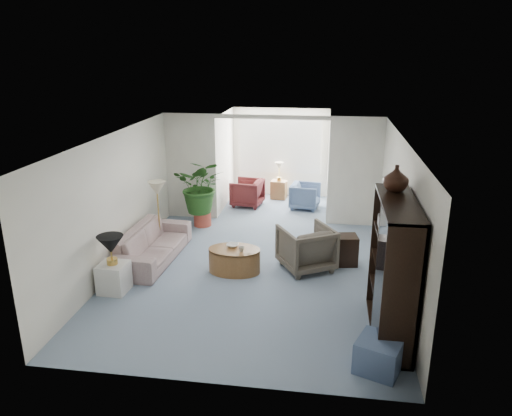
% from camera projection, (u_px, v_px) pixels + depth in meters
% --- Properties ---
extents(floor, '(6.00, 6.00, 0.00)m').
position_uv_depth(floor, '(251.00, 276.00, 8.82)').
color(floor, '#89A1B5').
rests_on(floor, ground).
extents(sunroom_floor, '(2.60, 2.60, 0.00)m').
position_uv_depth(sunroom_floor, '(275.00, 207.00, 12.68)').
color(sunroom_floor, '#89A1B5').
rests_on(sunroom_floor, ground).
extents(back_pier_left, '(1.20, 0.12, 2.50)m').
position_uv_depth(back_pier_left, '(191.00, 167.00, 11.51)').
color(back_pier_left, white).
rests_on(back_pier_left, ground).
extents(back_pier_right, '(1.20, 0.12, 2.50)m').
position_uv_depth(back_pier_right, '(355.00, 172.00, 10.99)').
color(back_pier_right, white).
rests_on(back_pier_right, ground).
extents(back_header, '(2.60, 0.12, 0.10)m').
position_uv_depth(back_header, '(272.00, 117.00, 10.88)').
color(back_header, white).
rests_on(back_header, back_pier_left).
extents(window_pane, '(2.20, 0.02, 1.50)m').
position_uv_depth(window_pane, '(280.00, 145.00, 13.26)').
color(window_pane, white).
extents(window_blinds, '(2.20, 0.02, 1.50)m').
position_uv_depth(window_blinds, '(280.00, 146.00, 13.23)').
color(window_blinds, white).
extents(framed_picture, '(0.04, 0.50, 0.40)m').
position_uv_depth(framed_picture, '(401.00, 193.00, 7.86)').
color(framed_picture, beige).
extents(sofa, '(0.95, 2.22, 0.64)m').
position_uv_depth(sofa, '(153.00, 244.00, 9.42)').
color(sofa, '#B7A89B').
rests_on(sofa, ground).
extents(end_table, '(0.48, 0.48, 0.50)m').
position_uv_depth(end_table, '(114.00, 278.00, 8.20)').
color(end_table, white).
rests_on(end_table, ground).
extents(table_lamp, '(0.44, 0.44, 0.30)m').
position_uv_depth(table_lamp, '(111.00, 244.00, 8.02)').
color(table_lamp, black).
rests_on(table_lamp, end_table).
extents(floor_lamp, '(0.36, 0.36, 0.28)m').
position_uv_depth(floor_lamp, '(157.00, 188.00, 9.77)').
color(floor_lamp, beige).
rests_on(floor_lamp, ground).
extents(coffee_table, '(1.10, 1.10, 0.45)m').
position_uv_depth(coffee_table, '(234.00, 260.00, 8.94)').
color(coffee_table, brown).
rests_on(coffee_table, ground).
extents(coffee_bowl, '(0.25, 0.25, 0.05)m').
position_uv_depth(coffee_bowl, '(233.00, 245.00, 8.96)').
color(coffee_bowl, white).
rests_on(coffee_bowl, coffee_table).
extents(coffee_cup, '(0.11, 0.11, 0.09)m').
position_uv_depth(coffee_cup, '(241.00, 249.00, 8.74)').
color(coffee_cup, '#B4AD9E').
rests_on(coffee_cup, coffee_table).
extents(wingback_chair, '(1.21, 1.22, 0.82)m').
position_uv_depth(wingback_chair, '(306.00, 248.00, 9.01)').
color(wingback_chair, '#5C5348').
rests_on(wingback_chair, ground).
extents(side_table_dark, '(0.54, 0.46, 0.57)m').
position_uv_depth(side_table_dark, '(344.00, 250.00, 9.24)').
color(side_table_dark, black).
rests_on(side_table_dark, ground).
extents(entertainment_cabinet, '(0.48, 1.79, 1.99)m').
position_uv_depth(entertainment_cabinet, '(393.00, 270.00, 6.78)').
color(entertainment_cabinet, black).
rests_on(entertainment_cabinet, ground).
extents(cabinet_urn, '(0.36, 0.36, 0.37)m').
position_uv_depth(cabinet_urn, '(396.00, 178.00, 6.88)').
color(cabinet_urn, '#321910').
rests_on(cabinet_urn, entertainment_cabinet).
extents(ottoman, '(0.69, 0.69, 0.43)m').
position_uv_depth(ottoman, '(379.00, 355.00, 6.21)').
color(ottoman, slate).
rests_on(ottoman, ground).
extents(plant_pot, '(0.40, 0.40, 0.32)m').
position_uv_depth(plant_pot, '(202.00, 219.00, 11.29)').
color(plant_pot, '#AE4232').
rests_on(plant_pot, ground).
extents(house_plant, '(1.13, 0.98, 1.26)m').
position_uv_depth(house_plant, '(201.00, 186.00, 11.05)').
color(house_plant, '#24511B').
rests_on(house_plant, plant_pot).
extents(sunroom_chair_blue, '(0.81, 0.79, 0.65)m').
position_uv_depth(sunroom_chair_blue, '(305.00, 196.00, 12.45)').
color(sunroom_chair_blue, slate).
rests_on(sunroom_chair_blue, ground).
extents(sunroom_chair_maroon, '(0.87, 0.85, 0.70)m').
position_uv_depth(sunroom_chair_maroon, '(247.00, 193.00, 12.65)').
color(sunroom_chair_maroon, '#531C1D').
rests_on(sunroom_chair_maroon, ground).
extents(sunroom_table, '(0.45, 0.38, 0.50)m').
position_uv_depth(sunroom_table, '(279.00, 190.00, 13.28)').
color(sunroom_table, brown).
rests_on(sunroom_table, ground).
extents(shelf_clutter, '(0.30, 1.18, 1.06)m').
position_uv_depth(shelf_clutter, '(391.00, 266.00, 6.66)').
color(shelf_clutter, '#5B5755').
rests_on(shelf_clutter, entertainment_cabinet).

